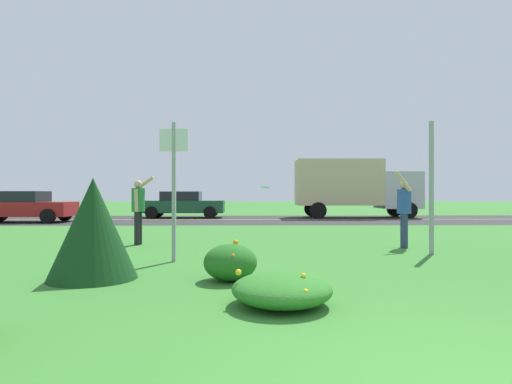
# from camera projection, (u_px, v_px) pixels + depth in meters

# --- Properties ---
(ground_plane) EXTENTS (120.00, 120.00, 0.00)m
(ground_plane) POSITION_uv_depth(u_px,v_px,m) (304.00, 240.00, 12.42)
(ground_plane) COLOR #387A2D
(highway_strip) EXTENTS (120.00, 7.94, 0.01)m
(highway_strip) POSITION_uv_depth(u_px,v_px,m) (280.00, 220.00, 22.14)
(highway_strip) COLOR #2D2D30
(highway_strip) RESTS_ON ground
(highway_center_stripe) EXTENTS (120.00, 0.16, 0.00)m
(highway_center_stripe) POSITION_uv_depth(u_px,v_px,m) (280.00, 219.00, 22.14)
(highway_center_stripe) COLOR yellow
(highway_center_stripe) RESTS_ON ground
(daylily_clump_mid_center) EXTENTS (1.21, 1.29, 0.44)m
(daylily_clump_mid_center) POSITION_uv_depth(u_px,v_px,m) (282.00, 289.00, 5.19)
(daylily_clump_mid_center) COLOR #2D7526
(daylily_clump_mid_center) RESTS_ON ground
(daylily_clump_near_camera) EXTENTS (0.83, 0.85, 0.61)m
(daylily_clump_near_camera) POSITION_uv_depth(u_px,v_px,m) (230.00, 262.00, 6.65)
(daylily_clump_near_camera) COLOR #23661E
(daylily_clump_near_camera) RESTS_ON ground
(sign_post_near_path) EXTENTS (0.56, 0.10, 2.75)m
(sign_post_near_path) POSITION_uv_depth(u_px,v_px,m) (174.00, 178.00, 8.51)
(sign_post_near_path) COLOR #93969B
(sign_post_near_path) RESTS_ON ground
(sign_post_by_roadside) EXTENTS (0.07, 0.10, 2.95)m
(sign_post_by_roadside) POSITION_uv_depth(u_px,v_px,m) (431.00, 188.00, 9.56)
(sign_post_by_roadside) COLOR #93969B
(sign_post_by_roadside) RESTS_ON ground
(evergreen_shrub_side) EXTENTS (1.37, 1.37, 1.60)m
(evergreen_shrub_side) POSITION_uv_depth(u_px,v_px,m) (93.00, 228.00, 6.78)
(evergreen_shrub_side) COLOR #143D19
(evergreen_shrub_side) RESTS_ON ground
(person_thrower_green_shirt) EXTENTS (0.56, 0.51, 1.81)m
(person_thrower_green_shirt) POSITION_uv_depth(u_px,v_px,m) (138.00, 206.00, 11.30)
(person_thrower_green_shirt) COLOR #287038
(person_thrower_green_shirt) RESTS_ON ground
(person_catcher_blue_shirt) EXTENTS (0.46, 0.50, 1.90)m
(person_catcher_blue_shirt) POSITION_uv_depth(u_px,v_px,m) (404.00, 208.00, 10.67)
(person_catcher_blue_shirt) COLOR #2D4C9E
(person_catcher_blue_shirt) RESTS_ON ground
(frisbee_pale_blue) EXTENTS (0.25, 0.25, 0.07)m
(frisbee_pale_blue) POSITION_uv_depth(u_px,v_px,m) (265.00, 187.00, 11.07)
(frisbee_pale_blue) COLOR #ADD6E5
(car_red_leftmost) EXTENTS (4.50, 2.00, 1.45)m
(car_red_leftmost) POSITION_uv_depth(u_px,v_px,m) (23.00, 206.00, 20.14)
(car_red_leftmost) COLOR maroon
(car_red_leftmost) RESTS_ON ground
(car_dark_green_center_left) EXTENTS (4.50, 2.00, 1.45)m
(car_dark_green_center_left) POSITION_uv_depth(u_px,v_px,m) (183.00, 204.00, 23.83)
(car_dark_green_center_left) COLOR #194C2D
(car_dark_green_center_left) RESTS_ON ground
(box_truck_silver) EXTENTS (6.70, 2.46, 3.20)m
(box_truck_silver) POSITION_uv_depth(u_px,v_px,m) (354.00, 185.00, 24.01)
(box_truck_silver) COLOR #B7BABF
(box_truck_silver) RESTS_ON ground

